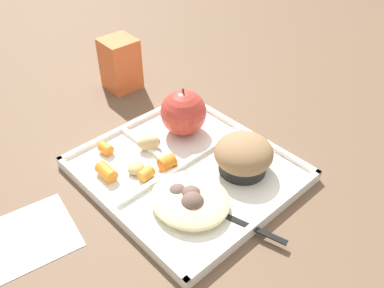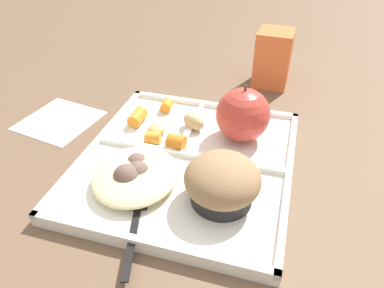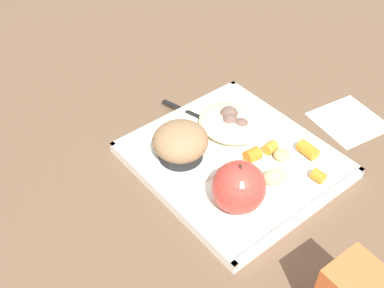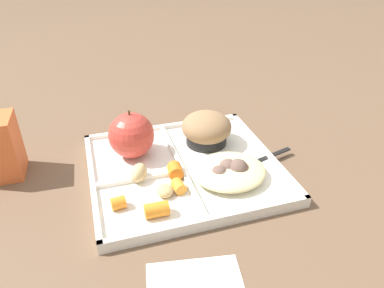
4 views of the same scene
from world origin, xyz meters
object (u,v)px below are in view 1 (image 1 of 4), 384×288
at_px(milk_carton, 120,64).
at_px(lunch_tray, 186,170).
at_px(plastic_fork, 228,217).
at_px(green_apple, 183,113).
at_px(bran_muffin, 243,155).

bearing_deg(milk_carton, lunch_tray, -13.79).
bearing_deg(plastic_fork, milk_carton, 164.78).
bearing_deg(green_apple, lunch_tray, -39.90).
bearing_deg(bran_muffin, green_apple, 180.00).
xyz_separation_m(green_apple, plastic_fork, (0.19, -0.09, -0.04)).
bearing_deg(lunch_tray, green_apple, 140.10).
relative_size(lunch_tray, plastic_fork, 2.07).
bearing_deg(lunch_tray, plastic_fork, -12.89).
distance_m(green_apple, milk_carton, 0.22).
height_order(green_apple, bran_muffin, green_apple).
height_order(bran_muffin, plastic_fork, bran_muffin).
distance_m(green_apple, plastic_fork, 0.22).
xyz_separation_m(lunch_tray, green_apple, (-0.08, 0.06, 0.05)).
xyz_separation_m(bran_muffin, plastic_fork, (0.05, -0.09, -0.03)).
xyz_separation_m(lunch_tray, bran_muffin, (0.06, 0.06, 0.03)).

